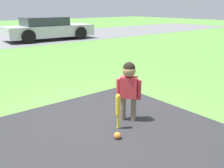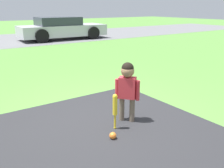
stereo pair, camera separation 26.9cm
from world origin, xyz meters
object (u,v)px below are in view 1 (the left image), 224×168
object	(u,v)px
sports_ball	(117,135)
parked_car	(48,29)
baseball_bat	(118,107)
child	(129,83)

from	to	relation	value
sports_ball	parked_car	size ratio (longest dim) A/B	0.02
baseball_bat	sports_ball	world-z (taller)	baseball_bat
baseball_bat	parked_car	distance (m)	10.67
child	sports_ball	bearing A→B (deg)	-96.12
sports_ball	parked_car	xyz separation A→B (m)	(3.85, 10.24, 0.52)
child	sports_ball	distance (m)	0.82
sports_ball	parked_car	bearing A→B (deg)	69.41
child	parked_car	size ratio (longest dim) A/B	0.20
sports_ball	parked_car	world-z (taller)	parked_car
baseball_bat	parked_car	world-z (taller)	parked_car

